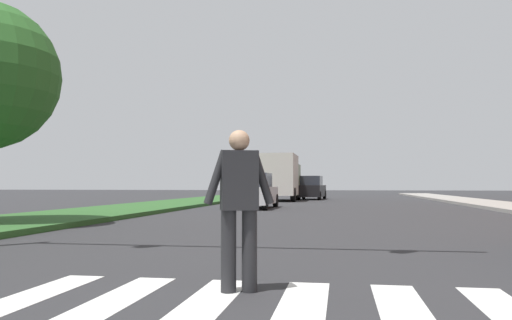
# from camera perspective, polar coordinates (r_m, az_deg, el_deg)

# --- Properties ---
(ground_plane) EXTENTS (140.00, 140.00, 0.00)m
(ground_plane) POSITION_cam_1_polar(r_m,az_deg,el_deg) (28.45, 7.73, -4.95)
(ground_plane) COLOR #2D2D30
(crosswalk) EXTENTS (4.95, 2.20, 0.01)m
(crosswalk) POSITION_cam_1_polar(r_m,az_deg,el_deg) (4.98, -0.20, -15.65)
(crosswalk) COLOR silver
(crosswalk) RESTS_ON ground_plane
(median_strip) EXTENTS (4.01, 64.00, 0.15)m
(median_strip) POSITION_cam_1_polar(r_m,az_deg,el_deg) (27.87, -9.14, -4.83)
(median_strip) COLOR #2D5B28
(median_strip) RESTS_ON ground_plane
(sidewalk_right) EXTENTS (3.00, 64.00, 0.15)m
(sidewalk_right) POSITION_cam_1_polar(r_m,az_deg,el_deg) (27.59, 26.01, -4.61)
(sidewalk_right) COLOR #9E9991
(sidewalk_right) RESTS_ON ground_plane
(pedestrian_performer) EXTENTS (0.73, 0.35, 1.69)m
(pedestrian_performer) POSITION_cam_1_polar(r_m,az_deg,el_deg) (5.38, -1.89, -4.69)
(pedestrian_performer) COLOR #262628
(pedestrian_performer) RESTS_ON ground_plane
(sedan_midblock) EXTENTS (1.89, 4.45, 1.64)m
(sedan_midblock) POSITION_cam_1_polar(r_m,az_deg,el_deg) (23.92, -0.35, -3.57)
(sedan_midblock) COLOR silver
(sedan_midblock) RESTS_ON ground_plane
(sedan_distant) EXTENTS (2.14, 4.54, 1.74)m
(sedan_distant) POSITION_cam_1_polar(r_m,az_deg,el_deg) (38.34, 6.12, -3.18)
(sedan_distant) COLOR black
(sedan_distant) RESTS_ON ground_plane
(truck_box_delivery) EXTENTS (2.40, 6.20, 3.10)m
(truck_box_delivery) POSITION_cam_1_polar(r_m,az_deg,el_deg) (35.06, 2.71, -1.88)
(truck_box_delivery) COLOR gray
(truck_box_delivery) RESTS_ON ground_plane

